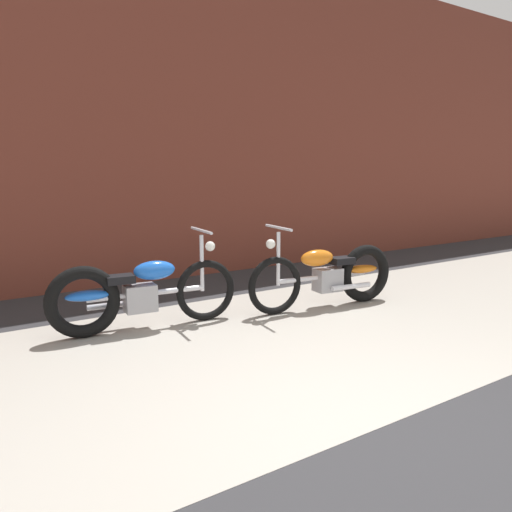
% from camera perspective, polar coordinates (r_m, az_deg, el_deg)
% --- Properties ---
extents(ground_plane, '(80.00, 80.00, 0.00)m').
position_cam_1_polar(ground_plane, '(3.51, 13.48, -18.65)').
color(ground_plane, '#2D2D30').
extents(sidewalk_slab, '(36.00, 3.50, 0.01)m').
position_cam_1_polar(sidewalk_slab, '(4.75, -2.42, -10.59)').
color(sidewalk_slab, '#9E998E').
rests_on(sidewalk_slab, ground).
extents(brick_building_wall, '(36.00, 0.50, 5.05)m').
position_cam_1_polar(brick_building_wall, '(7.67, -16.64, 15.89)').
color(brick_building_wall, brown).
rests_on(brick_building_wall, ground).
extents(motorcycle_blue, '(2.00, 0.60, 1.03)m').
position_cam_1_polar(motorcycle_blue, '(5.34, -13.85, -4.14)').
color(motorcycle_blue, black).
rests_on(motorcycle_blue, ground).
extents(motorcycle_orange, '(2.00, 0.62, 1.03)m').
position_cam_1_polar(motorcycle_orange, '(6.19, 8.76, -2.08)').
color(motorcycle_orange, black).
rests_on(motorcycle_orange, ground).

